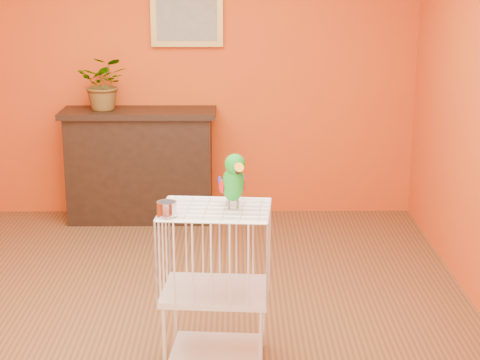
{
  "coord_description": "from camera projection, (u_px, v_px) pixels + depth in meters",
  "views": [
    {
      "loc": [
        0.41,
        -4.76,
        2.2
      ],
      "look_at": [
        0.44,
        -0.58,
        1.06
      ],
      "focal_mm": 60.0,
      "sensor_mm": 36.0,
      "label": 1
    }
  ],
  "objects": [
    {
      "name": "birdcage",
      "position": [
        216.0,
        283.0,
        4.47
      ],
      "size": [
        0.62,
        0.5,
        0.91
      ],
      "rotation": [
        0.0,
        0.0,
        -0.08
      ],
      "color": "silver",
      "rests_on": "ground"
    },
    {
      "name": "framed_picture",
      "position": [
        187.0,
        17.0,
        6.85
      ],
      "size": [
        0.62,
        0.04,
        0.5
      ],
      "color": "#AF913E",
      "rests_on": "room_shell"
    },
    {
      "name": "room_shell",
      "position": [
        166.0,
        70.0,
        4.76
      ],
      "size": [
        4.5,
        4.5,
        4.5
      ],
      "color": "#CC3F13",
      "rests_on": "ground"
    },
    {
      "name": "potted_plant",
      "position": [
        104.0,
        90.0,
        6.8
      ],
      "size": [
        0.45,
        0.49,
        0.36
      ],
      "primitive_type": "imported",
      "rotation": [
        0.0,
        0.0,
        -0.09
      ],
      "color": "#26722D",
      "rests_on": "console_cabinet"
    },
    {
      "name": "feed_cup",
      "position": [
        167.0,
        209.0,
        4.21
      ],
      "size": [
        0.11,
        0.11,
        0.07
      ],
      "primitive_type": "cylinder",
      "color": "silver",
      "rests_on": "birdcage"
    },
    {
      "name": "ground",
      "position": [
        172.0,
        315.0,
        5.17
      ],
      "size": [
        4.5,
        4.5,
        0.0
      ],
      "primitive_type": "plane",
      "color": "brown",
      "rests_on": "ground"
    },
    {
      "name": "console_cabinet",
      "position": [
        140.0,
        165.0,
        6.99
      ],
      "size": [
        1.32,
        0.48,
        0.98
      ],
      "color": "black",
      "rests_on": "ground"
    },
    {
      "name": "parrot",
      "position": [
        233.0,
        180.0,
        4.32
      ],
      "size": [
        0.17,
        0.28,
        0.31
      ],
      "rotation": [
        0.0,
        0.0,
        0.29
      ],
      "color": "#59544C",
      "rests_on": "birdcage"
    }
  ]
}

